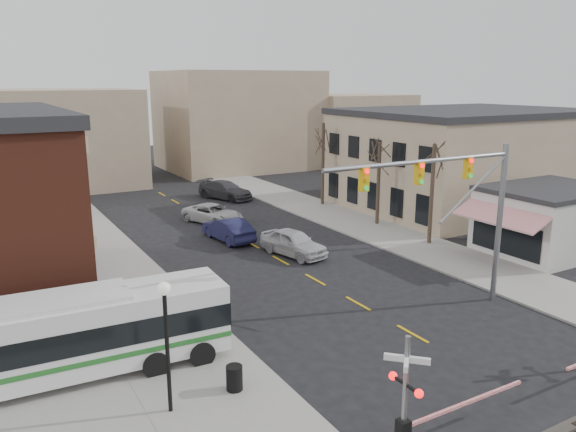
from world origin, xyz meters
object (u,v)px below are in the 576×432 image
(car_c, at_px, (213,214))
(pedestrian_near, at_px, (190,333))
(car_a, at_px, (293,243))
(traffic_signal_mast, at_px, (460,195))
(street_lamp, at_px, (166,321))
(car_b, at_px, (228,229))
(pedestrian_far, at_px, (156,304))
(trash_bin, at_px, (234,378))
(transit_bus, at_px, (63,336))
(rr_crossing_west, at_px, (416,397))
(car_d, at_px, (225,190))

(car_c, bearing_deg, pedestrian_near, -137.08)
(car_a, bearing_deg, traffic_signal_mast, -92.63)
(traffic_signal_mast, bearing_deg, car_a, 100.57)
(street_lamp, bearing_deg, traffic_signal_mast, 6.11)
(car_a, height_order, car_b, car_a)
(street_lamp, xyz_separation_m, pedestrian_far, (1.70, 6.96, -2.30))
(car_c, bearing_deg, car_a, -105.53)
(trash_bin, bearing_deg, transit_bus, 142.48)
(rr_crossing_west, bearing_deg, car_b, 78.94)
(car_c, height_order, pedestrian_near, pedestrian_near)
(trash_bin, bearing_deg, pedestrian_near, 96.75)
(car_d, bearing_deg, transit_bus, -147.42)
(rr_crossing_west, xyz_separation_m, pedestrian_near, (-3.55, 9.26, -0.97))
(traffic_signal_mast, bearing_deg, car_b, 104.68)
(street_lamp, xyz_separation_m, car_b, (10.28, 18.32, -2.58))
(car_c, bearing_deg, transit_bus, -147.82)
(rr_crossing_west, distance_m, car_d, 38.63)
(rr_crossing_west, distance_m, car_c, 29.82)
(trash_bin, height_order, car_b, car_b)
(trash_bin, bearing_deg, pedestrian_far, 96.09)
(rr_crossing_west, relative_size, pedestrian_far, 2.92)
(trash_bin, relative_size, car_d, 0.16)
(traffic_signal_mast, bearing_deg, rr_crossing_west, -141.26)
(car_a, bearing_deg, pedestrian_far, -163.53)
(street_lamp, relative_size, car_c, 0.88)
(rr_crossing_west, bearing_deg, car_a, 69.80)
(car_d, bearing_deg, car_b, -136.33)
(rr_crossing_west, height_order, car_d, rr_crossing_west)
(transit_bus, bearing_deg, rr_crossing_west, -49.86)
(rr_crossing_west, relative_size, car_b, 1.15)
(street_lamp, distance_m, car_d, 35.35)
(transit_bus, distance_m, rr_crossing_west, 12.78)
(street_lamp, relative_size, car_b, 0.94)
(car_a, height_order, pedestrian_far, pedestrian_far)
(rr_crossing_west, bearing_deg, trash_bin, 118.25)
(car_a, distance_m, car_c, 10.47)
(transit_bus, xyz_separation_m, car_d, (18.51, 27.45, -0.95))
(street_lamp, xyz_separation_m, car_d, (15.85, 31.50, -2.55))
(car_a, height_order, pedestrian_near, pedestrian_near)
(transit_bus, xyz_separation_m, car_a, (15.17, 9.07, -0.94))
(transit_bus, bearing_deg, car_b, 47.80)
(street_lamp, bearing_deg, car_c, 64.34)
(rr_crossing_west, xyz_separation_m, car_a, (6.93, 18.84, -1.13))
(car_c, bearing_deg, trash_bin, -132.96)
(traffic_signal_mast, relative_size, car_b, 2.20)
(car_b, bearing_deg, street_lamp, 54.99)
(car_a, bearing_deg, transit_bus, -162.33)
(pedestrian_far, bearing_deg, street_lamp, -133.95)
(rr_crossing_west, distance_m, car_b, 24.52)
(car_c, distance_m, pedestrian_far, 19.14)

